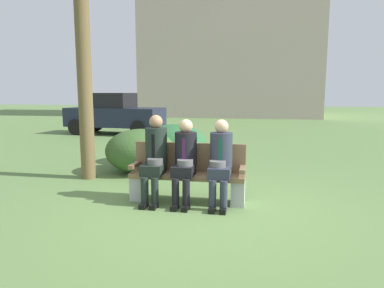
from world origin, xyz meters
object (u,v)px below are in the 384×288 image
at_px(seated_man_middle, 185,157).
at_px(building_backdrop, 232,27).
at_px(seated_man_right, 220,158).
at_px(park_bench, 188,174).
at_px(shrub_far_lawn, 174,145).
at_px(parked_car_near, 115,114).
at_px(shrub_near_bench, 146,146).
at_px(seated_man_left, 155,154).
at_px(shrub_mid_lawn, 140,151).

distance_m(seated_man_middle, building_backdrop, 22.69).
bearing_deg(seated_man_right, seated_man_middle, -179.96).
height_order(park_bench, seated_man_middle, seated_man_middle).
bearing_deg(seated_man_right, shrub_far_lawn, 116.42).
xyz_separation_m(seated_man_right, parked_car_near, (-5.23, 8.36, 0.12)).
relative_size(seated_man_right, shrub_near_bench, 1.01).
xyz_separation_m(shrub_near_bench, parked_car_near, (-3.11, 5.41, 0.44)).
relative_size(seated_man_left, parked_car_near, 0.34).
bearing_deg(parked_car_near, shrub_far_lawn, -55.47).
bearing_deg(shrub_far_lawn, building_backdrop, 90.29).
bearing_deg(seated_man_left, shrub_near_bench, 110.53).
bearing_deg(shrub_near_bench, seated_man_middle, -61.88).
distance_m(shrub_mid_lawn, building_backdrop, 20.96).
bearing_deg(shrub_far_lawn, seated_man_right, -63.58).
bearing_deg(building_backdrop, shrub_mid_lawn, -91.24).
xyz_separation_m(seated_man_right, shrub_mid_lawn, (-1.89, 1.86, -0.25)).
height_order(park_bench, shrub_near_bench, park_bench).
xyz_separation_m(shrub_mid_lawn, shrub_far_lawn, (0.53, 0.87, 0.02)).
xyz_separation_m(seated_man_left, building_backdrop, (-0.44, 21.90, 5.80)).
xyz_separation_m(seated_man_middle, building_backdrop, (-0.91, 21.91, 5.83)).
xyz_separation_m(shrub_near_bench, shrub_mid_lawn, (0.23, -1.09, 0.07)).
bearing_deg(shrub_far_lawn, seated_man_left, -82.86).
bearing_deg(park_bench, seated_man_left, -165.83).
relative_size(seated_man_left, shrub_far_lawn, 0.87).
height_order(parked_car_near, building_backdrop, building_backdrop).
relative_size(seated_man_right, parked_car_near, 0.32).
relative_size(seated_man_left, seated_man_right, 1.04).
xyz_separation_m(seated_man_right, building_backdrop, (-1.45, 21.91, 5.82)).
distance_m(shrub_mid_lawn, shrub_far_lawn, 1.02).
relative_size(shrub_far_lawn, building_backdrop, 0.12).
bearing_deg(seated_man_right, shrub_near_bench, 125.71).
height_order(seated_man_middle, shrub_far_lawn, seated_man_middle).
relative_size(park_bench, seated_man_left, 1.32).
height_order(seated_man_left, seated_man_middle, seated_man_left).
xyz_separation_m(park_bench, shrub_far_lawn, (-0.84, 2.60, 0.07)).
bearing_deg(seated_man_right, building_backdrop, 93.80).
distance_m(shrub_near_bench, shrub_far_lawn, 0.79).
bearing_deg(seated_man_middle, parked_car_near, 119.27).
bearing_deg(shrub_mid_lawn, building_backdrop, 88.76).
xyz_separation_m(seated_man_right, shrub_near_bench, (-2.12, 2.94, -0.32)).
distance_m(seated_man_right, shrub_far_lawn, 3.06).
height_order(seated_man_middle, seated_man_right, seated_man_right).
bearing_deg(shrub_mid_lawn, parked_car_near, 117.18).
bearing_deg(seated_man_right, parked_car_near, 122.02).
height_order(park_bench, seated_man_left, seated_man_left).
bearing_deg(seated_man_left, shrub_far_lawn, 97.14).
bearing_deg(building_backdrop, seated_man_right, -86.20).
height_order(seated_man_right, shrub_mid_lawn, seated_man_right).
bearing_deg(building_backdrop, shrub_far_lawn, -89.71).
height_order(seated_man_left, shrub_mid_lawn, seated_man_left).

